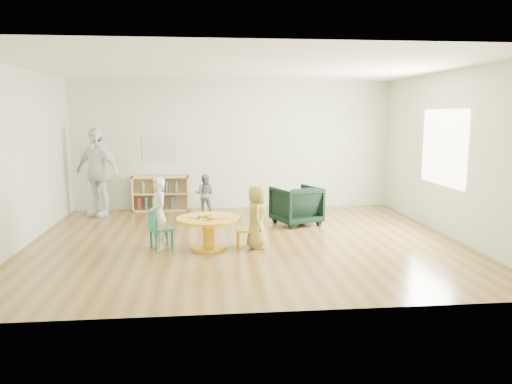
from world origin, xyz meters
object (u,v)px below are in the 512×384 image
Objects in this scene: kid_chair_left at (158,228)px; toddler at (205,194)px; bookshelf at (160,194)px; child_right at (257,217)px; kid_chair_right at (248,229)px; activity_table at (208,227)px; adult_caretaker at (97,172)px; child_left at (158,214)px; armchair at (296,205)px.

toddler is (0.72, 2.71, 0.09)m from kid_chair_left.
child_right is at bearing -61.92° from bookshelf.
kid_chair_left is at bearing 86.54° from kid_chair_right.
kid_chair_left is 1.40m from kid_chair_right.
adult_caretaker is at bearing 128.48° from activity_table.
child_right is (1.51, -0.08, -0.06)m from child_left.
bookshelf is at bearing 25.83° from kid_chair_right.
child_right reaches higher than toddler.
activity_table is 0.55× the size of adult_caretaker.
child_left is at bearing 91.78° from child_right.
child_left is at bearing -31.41° from adult_caretaker.
activity_table is at bearing -72.75° from bookshelf.
activity_table is at bearing 22.02° from armchair.
kid_chair_right is (0.62, 0.02, -0.04)m from activity_table.
kid_chair_left is at bearing 170.90° from child_left.
child_left is at bearing 88.28° from kid_chair_right.
child_left is at bearing 10.92° from armchair.
bookshelf is at bearing 107.25° from activity_table.
kid_chair_left is 0.73× the size of toddler.
child_right is (0.13, -0.06, 0.20)m from kid_chair_right.
adult_caretaker is at bearing -159.40° from bookshelf.
bookshelf is at bearing 162.18° from kid_chair_left.
bookshelf is at bearing -53.38° from armchair.
toddler is (-0.80, 2.83, -0.08)m from child_right.
toddler is at bearing 142.93° from kid_chair_left.
toddler reaches higher than armchair.
kid_chair_right is 1.88m from armchair.
child_right is at bearing 118.85° from toddler.
child_left reaches higher than armchair.
bookshelf is 1.41m from adult_caretaker.
armchair is at bearing -24.96° from child_right.
toddler is at bearing 20.47° from child_right.
kid_chair_right is at bearing -13.66° from adult_caretaker.
kid_chair_right is at bearing 65.35° from kid_chair_left.
child_left is (-0.76, 0.04, 0.22)m from activity_table.
bookshelf reaches higher than kid_chair_right.
child_right is at bearing 63.27° from kid_chair_left.
kid_chair_right is 3.63m from bookshelf.
activity_table is at bearing 64.27° from child_left.
activity_table is 2.30m from armchair.
activity_table is at bearing 61.62° from kid_chair_left.
kid_chair_right reaches higher than activity_table.
bookshelf is 1.07m from toddler.
child_left is (0.25, -3.22, 0.19)m from bookshelf.
activity_table is 0.78m from kid_chair_left.
armchair is 2.11m from toddler.
kid_chair_right is 0.70× the size of armchair.
kid_chair_right is 2.86m from toddler.
bookshelf is 1.49× the size of armchair.
child_right reaches higher than kid_chair_left.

